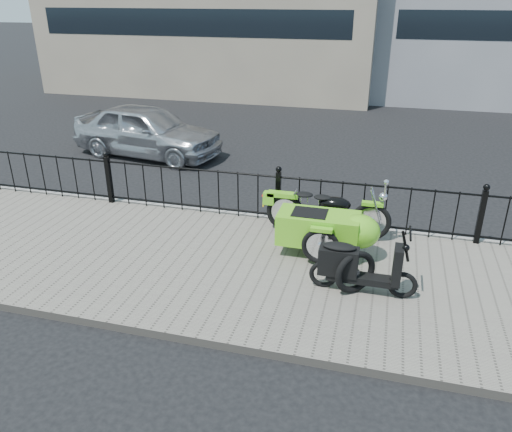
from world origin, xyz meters
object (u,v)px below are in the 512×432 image
(motorcycle_sidecar, at_px, (330,225))
(scooter, at_px, (356,267))
(spare_tire, at_px, (355,272))
(sedan_car, at_px, (147,131))

(motorcycle_sidecar, relative_size, scooter, 1.49)
(spare_tire, bearing_deg, motorcycle_sidecar, 113.78)
(motorcycle_sidecar, height_order, spare_tire, motorcycle_sidecar)
(scooter, height_order, sedan_car, sedan_car)
(motorcycle_sidecar, relative_size, spare_tire, 3.46)
(scooter, xyz_separation_m, spare_tire, (0.00, -0.04, -0.07))
(sedan_car, bearing_deg, scooter, -124.17)
(motorcycle_sidecar, bearing_deg, sedan_car, 140.81)
(motorcycle_sidecar, xyz_separation_m, scooter, (0.50, -1.11, -0.07))
(motorcycle_sidecar, distance_m, spare_tire, 1.27)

